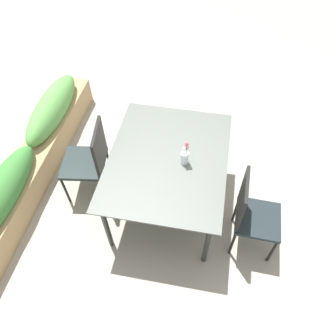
{
  "coord_description": "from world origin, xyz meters",
  "views": [
    {
      "loc": [
        -2.08,
        -0.3,
        3.21
      ],
      "look_at": [
        -0.05,
        0.07,
        0.62
      ],
      "focal_mm": 34.23,
      "sensor_mm": 36.0,
      "label": 1
    }
  ],
  "objects_px": {
    "dining_table": "(168,162)",
    "chair_far_side": "(90,158)",
    "flower_vase": "(185,156)",
    "chair_near_left": "(251,212)",
    "planter_box": "(34,154)"
  },
  "relations": [
    {
      "from": "dining_table",
      "to": "flower_vase",
      "type": "height_order",
      "value": "flower_vase"
    },
    {
      "from": "chair_near_left",
      "to": "planter_box",
      "type": "xyz_separation_m",
      "value": [
        0.49,
        2.53,
        -0.23
      ]
    },
    {
      "from": "dining_table",
      "to": "chair_near_left",
      "type": "height_order",
      "value": "chair_near_left"
    },
    {
      "from": "chair_far_side",
      "to": "chair_near_left",
      "type": "relative_size",
      "value": 0.99
    },
    {
      "from": "planter_box",
      "to": "chair_far_side",
      "type": "bearing_deg",
      "value": -98.38
    },
    {
      "from": "chair_far_side",
      "to": "flower_vase",
      "type": "relative_size",
      "value": 3.42
    },
    {
      "from": "dining_table",
      "to": "flower_vase",
      "type": "distance_m",
      "value": 0.23
    },
    {
      "from": "chair_far_side",
      "to": "chair_near_left",
      "type": "height_order",
      "value": "chair_near_left"
    },
    {
      "from": "dining_table",
      "to": "chair_far_side",
      "type": "bearing_deg",
      "value": 87.6
    },
    {
      "from": "dining_table",
      "to": "chair_near_left",
      "type": "relative_size",
      "value": 1.52
    },
    {
      "from": "chair_far_side",
      "to": "flower_vase",
      "type": "xyz_separation_m",
      "value": [
        -0.06,
        -1.04,
        0.33
      ]
    },
    {
      "from": "dining_table",
      "to": "chair_far_side",
      "type": "xyz_separation_m",
      "value": [
        0.04,
        0.87,
        -0.17
      ]
    },
    {
      "from": "chair_far_side",
      "to": "planter_box",
      "type": "height_order",
      "value": "chair_far_side"
    },
    {
      "from": "chair_far_side",
      "to": "dining_table",
      "type": "bearing_deg",
      "value": -100.95
    },
    {
      "from": "flower_vase",
      "to": "dining_table",
      "type": "bearing_deg",
      "value": 83.66
    }
  ]
}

